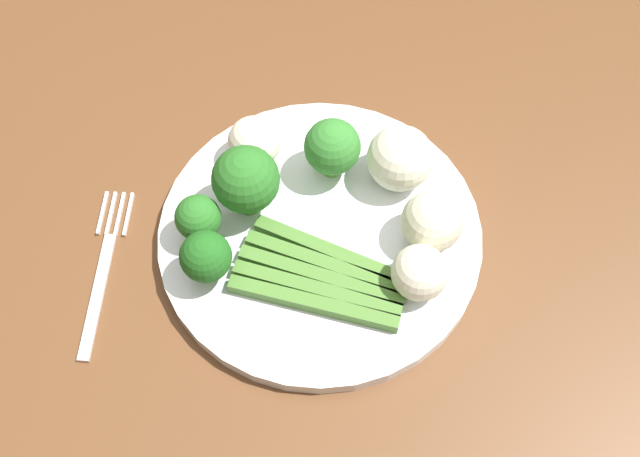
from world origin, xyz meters
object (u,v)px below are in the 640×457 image
(cauliflower_outer_edge, at_px, (254,142))
(cauliflower_front, at_px, (420,273))
(cauliflower_near_center, at_px, (432,221))
(plate, at_px, (320,235))
(asparagus_bundle, at_px, (322,278))
(cauliflower_mid, at_px, (400,158))
(broccoli_back_right, at_px, (198,218))
(broccoli_back, at_px, (246,180))
(broccoli_front_left, at_px, (206,257))
(broccoli_right, at_px, (332,147))
(dining_table, at_px, (306,240))
(fork, at_px, (103,269))

(cauliflower_outer_edge, bearing_deg, cauliflower_front, -31.84)
(cauliflower_near_center, height_order, cauliflower_front, cauliflower_near_center)
(plate, relative_size, asparagus_bundle, 1.87)
(plate, distance_m, cauliflower_mid, 0.10)
(asparagus_bundle, relative_size, cauliflower_front, 3.19)
(cauliflower_front, height_order, cauliflower_outer_edge, same)
(broccoli_back_right, distance_m, cauliflower_near_center, 0.20)
(broccoli_back_right, xyz_separation_m, broccoli_back, (0.03, 0.04, 0.01))
(plate, height_order, broccoli_back_right, broccoli_back_right)
(broccoli_back_right, height_order, broccoli_front_left, broccoli_front_left)
(broccoli_back_right, distance_m, broccoli_front_left, 0.04)
(broccoli_front_left, xyz_separation_m, cauliflower_near_center, (0.18, 0.07, -0.00))
(cauliflower_outer_edge, bearing_deg, cauliflower_near_center, -17.57)
(broccoli_right, height_order, broccoli_front_left, broccoli_right)
(broccoli_front_left, xyz_separation_m, cauliflower_outer_edge, (0.01, 0.13, -0.01))
(broccoli_right, relative_size, cauliflower_outer_edge, 1.29)
(cauliflower_outer_edge, bearing_deg, broccoli_front_left, -94.73)
(cauliflower_near_center, bearing_deg, broccoli_front_left, -158.08)
(broccoli_front_left, distance_m, cauliflower_near_center, 0.19)
(broccoli_back_right, bearing_deg, plate, 12.74)
(asparagus_bundle, xyz_separation_m, broccoli_right, (-0.01, 0.11, 0.03))
(cauliflower_mid, relative_size, cauliflower_outer_edge, 1.24)
(dining_table, relative_size, broccoli_back, 17.12)
(asparagus_bundle, bearing_deg, broccoli_right, -75.94)
(broccoli_front_left, distance_m, fork, 0.11)
(broccoli_front_left, height_order, broccoli_back, broccoli_back)
(cauliflower_front, bearing_deg, broccoli_back, 162.51)
(broccoli_front_left, bearing_deg, asparagus_bundle, 7.10)
(dining_table, relative_size, asparagus_bundle, 8.11)
(dining_table, relative_size, broccoli_right, 19.92)
(dining_table, relative_size, broccoli_front_left, 23.07)
(plate, relative_size, broccoli_right, 4.60)
(cauliflower_near_center, xyz_separation_m, cauliflower_front, (-0.00, -0.05, -0.00))
(broccoli_back_right, bearing_deg, asparagus_bundle, -12.18)
(broccoli_front_left, bearing_deg, plate, 35.03)
(plate, relative_size, cauliflower_mid, 4.80)
(plate, xyz_separation_m, broccoli_back_right, (-0.10, -0.02, 0.04))
(cauliflower_outer_edge, distance_m, fork, 0.18)
(broccoli_back, relative_size, cauliflower_outer_edge, 1.50)
(plate, height_order, broccoli_front_left, broccoli_front_left)
(broccoli_back, distance_m, cauliflower_outer_edge, 0.06)
(asparagus_bundle, xyz_separation_m, cauliflower_mid, (0.05, 0.12, 0.02))
(asparagus_bundle, bearing_deg, cauliflower_mid, -104.48)
(cauliflower_mid, bearing_deg, fork, -150.21)
(broccoli_right, distance_m, cauliflower_mid, 0.06)
(dining_table, distance_m, cauliflower_near_center, 0.20)
(asparagus_bundle, xyz_separation_m, cauliflower_outer_edge, (-0.09, 0.11, 0.02))
(plate, height_order, broccoli_back, broccoli_back)
(cauliflower_front, distance_m, fork, 0.28)
(cauliflower_near_center, bearing_deg, fork, -163.83)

